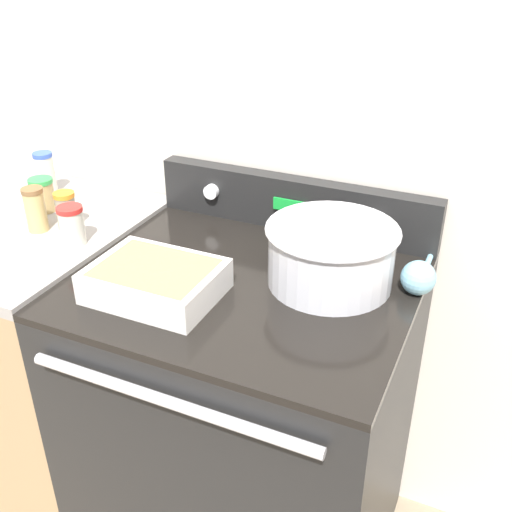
{
  "coord_description": "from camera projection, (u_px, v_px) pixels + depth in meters",
  "views": [
    {
      "loc": [
        0.51,
        -0.73,
        1.61
      ],
      "look_at": [
        0.02,
        0.34,
        0.96
      ],
      "focal_mm": 42.0,
      "sensor_mm": 36.0,
      "label": 1
    }
  ],
  "objects": [
    {
      "name": "kitchen_wall",
      "position": [
        306.0,
        93.0,
        1.49
      ],
      "size": [
        8.0,
        0.05,
        2.5
      ],
      "color": "beige",
      "rests_on": "ground_plane"
    },
    {
      "name": "mixing_bowl",
      "position": [
        331.0,
        252.0,
        1.32
      ],
      "size": [
        0.3,
        0.3,
        0.14
      ],
      "color": "silver",
      "rests_on": "stove_range"
    },
    {
      "name": "spice_jar_blue_cap",
      "position": [
        46.0,
        173.0,
        1.76
      ],
      "size": [
        0.06,
        0.06,
        0.13
      ],
      "color": "beige",
      "rests_on": "side_counter"
    },
    {
      "name": "ladle",
      "position": [
        420.0,
        276.0,
        1.32
      ],
      "size": [
        0.08,
        0.33,
        0.08
      ],
      "color": "#7AB2C6",
      "rests_on": "stove_range"
    },
    {
      "name": "side_counter",
      "position": [
        57.0,
        361.0,
        1.81
      ],
      "size": [
        0.51,
        0.66,
        0.91
      ],
      "color": "tan",
      "rests_on": "ground_plane"
    },
    {
      "name": "spice_jar_orange_cap",
      "position": [
        66.0,
        210.0,
        1.56
      ],
      "size": [
        0.05,
        0.05,
        0.1
      ],
      "color": "gray",
      "rests_on": "side_counter"
    },
    {
      "name": "casserole_dish",
      "position": [
        156.0,
        279.0,
        1.3
      ],
      "size": [
        0.27,
        0.21,
        0.07
      ],
      "color": "silver",
      "rests_on": "stove_range"
    },
    {
      "name": "spice_jar_green_cap",
      "position": [
        43.0,
        195.0,
        1.66
      ],
      "size": [
        0.07,
        0.07,
        0.1
      ],
      "color": "tan",
      "rests_on": "side_counter"
    },
    {
      "name": "control_panel",
      "position": [
        294.0,
        204.0,
        1.58
      ],
      "size": [
        0.76,
        0.07,
        0.14
      ],
      "color": "black",
      "rests_on": "stove_range"
    },
    {
      "name": "stove_range",
      "position": [
        247.0,
        426.0,
        1.59
      ],
      "size": [
        0.76,
        0.69,
        0.9
      ],
      "color": "black",
      "rests_on": "ground_plane"
    },
    {
      "name": "spice_jar_brown_cap",
      "position": [
        35.0,
        209.0,
        1.54
      ],
      "size": [
        0.05,
        0.05,
        0.12
      ],
      "color": "tan",
      "rests_on": "side_counter"
    },
    {
      "name": "spice_jar_red_cap",
      "position": [
        72.0,
        225.0,
        1.48
      ],
      "size": [
        0.06,
        0.06,
        0.1
      ],
      "color": "beige",
      "rests_on": "side_counter"
    }
  ]
}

